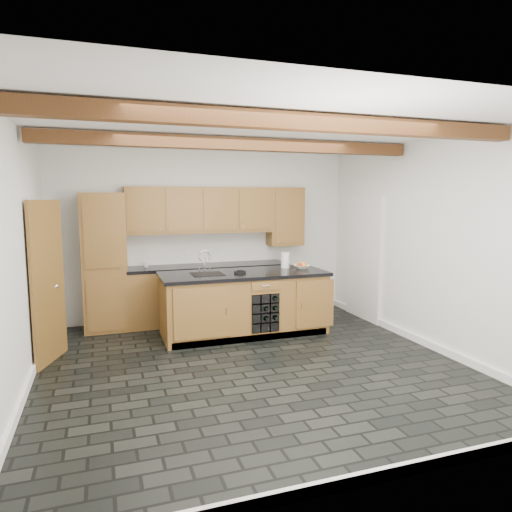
{
  "coord_description": "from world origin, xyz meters",
  "views": [
    {
      "loc": [
        -1.68,
        -5.07,
        2.02
      ],
      "look_at": [
        0.32,
        0.8,
        1.23
      ],
      "focal_mm": 32.0,
      "sensor_mm": 36.0,
      "label": 1
    }
  ],
  "objects": [
    {
      "name": "ground",
      "position": [
        0.0,
        0.0,
        0.0
      ],
      "size": [
        5.0,
        5.0,
        0.0
      ],
      "primitive_type": "plane",
      "color": "black",
      "rests_on": "ground"
    },
    {
      "name": "room_shell",
      "position": [
        -0.09,
        0.53,
        1.53
      ],
      "size": [
        5.01,
        5.0,
        5.0
      ],
      "color": "white",
      "rests_on": "ground"
    },
    {
      "name": "back_cabinetry",
      "position": [
        -0.38,
        2.24,
        0.98
      ],
      "size": [
        3.65,
        0.62,
        2.2
      ],
      "color": "#9E6632",
      "rests_on": "ground"
    },
    {
      "name": "island",
      "position": [
        0.31,
        1.28,
        0.46
      ],
      "size": [
        2.48,
        0.96,
        0.93
      ],
      "color": "#9E6632",
      "rests_on": "ground"
    },
    {
      "name": "faucet",
      "position": [
        -0.25,
        1.33,
        0.96
      ],
      "size": [
        0.45,
        0.4,
        0.34
      ],
      "color": "black",
      "rests_on": "island"
    },
    {
      "name": "kitchen_scale",
      "position": [
        0.22,
        1.22,
        0.95
      ],
      "size": [
        0.16,
        0.1,
        0.05
      ],
      "rotation": [
        0.0,
        0.0,
        0.06
      ],
      "color": "black",
      "rests_on": "island"
    },
    {
      "name": "fruit_bowl",
      "position": [
        1.26,
        1.34,
        0.96
      ],
      "size": [
        0.26,
        0.26,
        0.06
      ],
      "primitive_type": "imported",
      "rotation": [
        0.0,
        0.0,
        -0.07
      ],
      "color": "white",
      "rests_on": "island"
    },
    {
      "name": "fruit_cluster",
      "position": [
        1.26,
        1.34,
        0.99
      ],
      "size": [
        0.16,
        0.17,
        0.07
      ],
      "color": "#B12017",
      "rests_on": "fruit_bowl"
    },
    {
      "name": "paper_towel",
      "position": [
        1.05,
        1.5,
        1.05
      ],
      "size": [
        0.13,
        0.13,
        0.24
      ],
      "primitive_type": "cylinder",
      "color": "white",
      "rests_on": "island"
    },
    {
      "name": "mug",
      "position": [
        -1.02,
        2.28,
        0.97
      ],
      "size": [
        0.11,
        0.11,
        0.08
      ],
      "primitive_type": "imported",
      "rotation": [
        0.0,
        0.0,
        0.18
      ],
      "color": "white",
      "rests_on": "back_cabinetry"
    }
  ]
}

